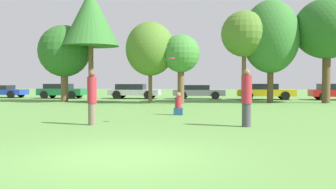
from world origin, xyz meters
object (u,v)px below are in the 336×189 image
tree_1 (91,18)px  tree_4 (244,34)px  parked_car_grey (198,91)px  person_catcher (247,98)px  tree_0 (64,52)px  frisbee (172,58)px  tree_5 (271,37)px  tree_3 (181,54)px  parked_car_blue (1,91)px  tree_2 (150,49)px  parked_car_yellow (264,91)px  parked_car_green (61,91)px  bystander_sitting (178,105)px  person_thrower (92,97)px  parked_car_silver (134,91)px  tree_6 (327,29)px

tree_1 → tree_4: size_ratio=1.27×
parked_car_grey → person_catcher: bearing=-82.6°
tree_0 → frisbee: bearing=-55.1°
person_catcher → tree_4: tree_4 is taller
tree_5 → tree_3: bearing=-164.2°
tree_4 → parked_car_blue: tree_4 is taller
frisbee → tree_3: (-0.65, 11.99, 0.96)m
tree_3 → tree_4: tree_4 is taller
tree_3 → tree_5: bearing=15.8°
tree_2 → parked_car_yellow: (8.46, 6.02, -3.01)m
tree_5 → parked_car_blue: 23.85m
tree_4 → parked_car_green: size_ratio=1.59×
bystander_sitting → tree_1: (-7.01, 9.01, 5.54)m
person_thrower → tree_4: (6.36, 13.47, 3.73)m
parked_car_green → parked_car_silver: 6.37m
tree_6 → parked_car_green: tree_6 is taller
frisbee → tree_2: tree_2 is taller
parked_car_green → tree_2: bearing=-33.8°
tree_3 → tree_5: (6.11, 1.72, 1.28)m
frisbee → tree_1: bearing=119.1°
person_thrower → tree_6: tree_6 is taller
person_thrower → tree_4: tree_4 is taller
tree_4 → parked_car_grey: bearing=120.4°
person_catcher → parked_car_yellow: person_catcher is taller
bystander_sitting → tree_5: tree_5 is taller
tree_2 → bystander_sitting: bearing=-72.5°
frisbee → parked_car_grey: (0.29, 18.66, -1.71)m
tree_5 → parked_car_silver: 12.37m
tree_2 → parked_car_grey: (3.06, 6.43, -3.07)m
parked_car_blue → frisbee: bearing=-46.6°
parked_car_green → tree_6: bearing=-11.5°
tree_1 → parked_car_green: (-4.50, 5.53, -5.30)m
tree_0 → tree_1: size_ratio=0.70×
parked_car_grey → bystander_sitting: bearing=-90.9°
tree_1 → tree_0: bearing=165.7°
person_catcher → parked_car_silver: bearing=-68.7°
person_catcher → parked_car_silver: (-7.81, 18.84, -0.31)m
tree_5 → tree_6: 3.80m
person_thrower → tree_5: (8.24, 14.15, 3.60)m
person_catcher → tree_1: (-9.67, 13.07, 4.99)m
parked_car_green → parked_car_yellow: 17.30m
person_thrower → tree_1: (-4.33, 13.18, 4.99)m
tree_6 → tree_5: bearing=-178.7°
frisbee → tree_4: size_ratio=0.04×
person_catcher → frisbee: frisbee is taller
frisbee → parked_car_green: size_ratio=0.06×
bystander_sitting → parked_car_silver: parked_car_silver is taller
tree_6 → parked_car_blue: (-26.72, 5.07, -4.46)m
bystander_sitting → frisbee: bearing=-88.5°
tree_6 → person_catcher: bearing=-115.3°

